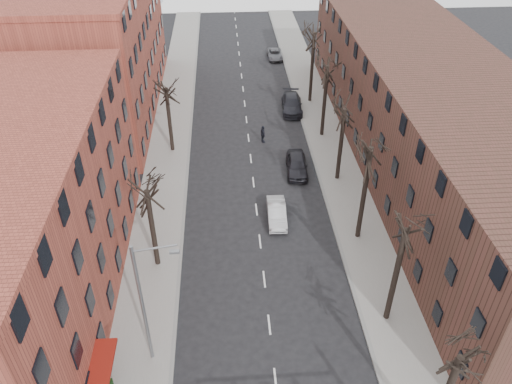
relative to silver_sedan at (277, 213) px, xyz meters
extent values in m
cube|color=gray|center=(-9.54, 12.43, -0.61)|extent=(4.00, 90.00, 0.15)
cube|color=gray|center=(6.46, 12.43, -0.61)|extent=(4.00, 90.00, 0.15)
cube|color=brown|center=(-17.54, -7.57, 5.32)|extent=(12.00, 26.00, 12.00)
cube|color=brown|center=(-17.54, 21.43, 6.32)|extent=(12.00, 28.00, 14.00)
cube|color=#4A2A22|center=(14.46, 7.43, 4.32)|extent=(12.00, 50.00, 10.00)
cylinder|color=slate|center=(-8.74, -12.57, 3.82)|extent=(0.20, 0.20, 9.00)
cylinder|color=slate|center=(-7.64, -12.57, 8.12)|extent=(2.39, 0.12, 0.46)
cube|color=slate|center=(-6.64, -12.57, 7.82)|extent=(0.50, 0.22, 0.14)
imported|color=#B0B3B8|center=(0.00, 0.00, 0.00)|extent=(1.55, 4.18, 1.37)
imported|color=black|center=(2.55, 6.82, 0.11)|extent=(2.18, 4.78, 1.59)
imported|color=black|center=(3.68, 19.32, 0.10)|extent=(2.53, 5.51, 1.56)
imported|color=#5B5C63|center=(3.33, 35.23, -0.10)|extent=(1.96, 4.23, 1.17)
imported|color=black|center=(-0.13, 12.46, 0.24)|extent=(0.73, 1.16, 1.84)
camera|label=1|loc=(-3.80, -31.29, 24.98)|focal=35.00mm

